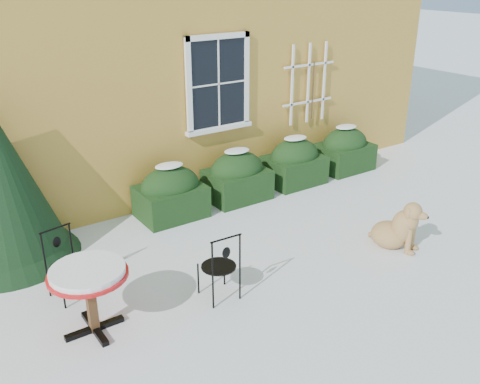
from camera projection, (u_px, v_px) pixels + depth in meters
ground at (283, 279)px, 7.02m from camera, size 80.00×80.00×0.00m
hedge_row at (267, 170)px, 9.66m from camera, size 4.95×0.80×0.91m
bistro_table at (88, 279)px, 5.78m from camera, size 0.88×0.88×0.81m
patio_chair_near at (220, 266)px, 6.47m from camera, size 0.43×0.43×0.91m
patio_chair_far at (66, 264)px, 6.53m from camera, size 0.47×0.46×0.89m
dog at (398, 229)px, 7.69m from camera, size 0.66×0.86×0.78m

